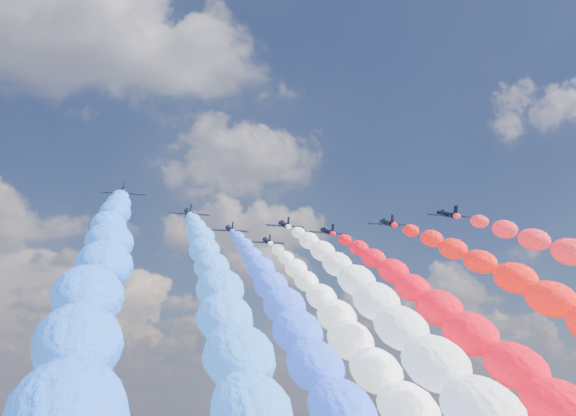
{
  "coord_description": "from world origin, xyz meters",
  "views": [
    {
      "loc": [
        -28.58,
        -130.69,
        61.27
      ],
      "look_at": [
        0.0,
        4.0,
        99.16
      ],
      "focal_mm": 44.2,
      "sensor_mm": 36.0,
      "label": 1
    }
  ],
  "objects": [
    {
      "name": "jet_7",
      "position": [
        30.24,
        -5.11,
        97.16
      ],
      "size": [
        8.02,
        10.8,
        5.59
      ],
      "primitive_type": null,
      "rotation": [
        0.33,
        0.0,
        0.02
      ],
      "color": "black"
    },
    {
      "name": "trail_5",
      "position": [
        10.9,
        -47.03,
        68.95
      ],
      "size": [
        7.26,
        120.91,
        60.8
      ],
      "primitive_type": null,
      "color": "red"
    },
    {
      "name": "trail_4",
      "position": [
        -0.24,
        -34.91,
        68.95
      ],
      "size": [
        7.26,
        120.91,
        60.8
      ],
      "primitive_type": null,
      "color": "white"
    },
    {
      "name": "trail_3",
      "position": [
        0.46,
        -51.09,
        68.95
      ],
      "size": [
        7.26,
        120.91,
        60.8
      ],
      "primitive_type": null,
      "color": "silver"
    },
    {
      "name": "trail_0",
      "position": [
        -32.22,
        -68.69,
        68.95
      ],
      "size": [
        7.26,
        120.91,
        60.8
      ],
      "primitive_type": null,
      "color": "blue"
    },
    {
      "name": "trail_6",
      "position": [
        20.93,
        -57.11,
        68.95
      ],
      "size": [
        7.26,
        120.91,
        60.8
      ],
      "primitive_type": null,
      "color": "red"
    },
    {
      "name": "jet_6",
      "position": [
        20.93,
        3.91,
        97.16
      ],
      "size": [
        8.37,
        11.06,
        5.59
      ],
      "primitive_type": null,
      "rotation": [
        0.33,
        0.0,
        -0.05
      ],
      "color": "black"
    },
    {
      "name": "trail_2",
      "position": [
        -10.13,
        -44.67,
        68.95
      ],
      "size": [
        7.26,
        120.91,
        60.8
      ],
      "primitive_type": null,
      "color": "#2D52FF"
    },
    {
      "name": "jet_5",
      "position": [
        10.9,
        13.99,
        97.16
      ],
      "size": [
        8.31,
        11.01,
        5.59
      ],
      "primitive_type": null,
      "rotation": [
        0.33,
        0.0,
        0.05
      ],
      "color": "black"
    },
    {
      "name": "trail_1",
      "position": [
        -19.87,
        -56.88,
        68.95
      ],
      "size": [
        7.26,
        120.91,
        60.8
      ],
      "primitive_type": null,
      "color": "#2E76EE"
    },
    {
      "name": "jet_3",
      "position": [
        0.46,
        9.92,
        97.16
      ],
      "size": [
        8.09,
        10.85,
        5.59
      ],
      "primitive_type": null,
      "rotation": [
        0.33,
        0.0,
        0.03
      ],
      "color": "black"
    },
    {
      "name": "jet_0",
      "position": [
        -32.22,
        -7.67,
        97.16
      ],
      "size": [
        8.13,
        10.89,
        5.59
      ],
      "primitive_type": null,
      "rotation": [
        0.33,
        0.0,
        0.03
      ],
      "color": "black"
    },
    {
      "name": "jet_1",
      "position": [
        -19.87,
        4.13,
        97.16
      ],
      "size": [
        8.23,
        10.96,
        5.59
      ],
      "primitive_type": null,
      "rotation": [
        0.33,
        0.0,
        0.04
      ],
      "color": "black"
    },
    {
      "name": "jet_4",
      "position": [
        -0.24,
        26.11,
        97.16
      ],
      "size": [
        7.94,
        10.74,
        5.59
      ],
      "primitive_type": null,
      "rotation": [
        0.33,
        0.0,
        -0.01
      ],
      "color": "black"
    },
    {
      "name": "jet_2",
      "position": [
        -10.13,
        16.34,
        97.16
      ],
      "size": [
        8.07,
        10.84,
        5.59
      ],
      "primitive_type": null,
      "rotation": [
        0.33,
        0.0,
        0.02
      ],
      "color": "black"
    }
  ]
}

